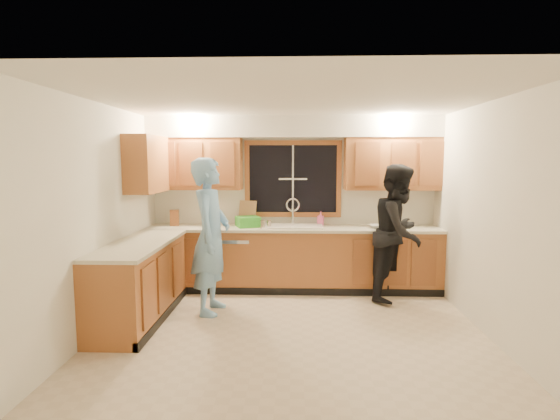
# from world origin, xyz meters

# --- Properties ---
(floor) EXTENTS (4.20, 4.20, 0.00)m
(floor) POSITION_xyz_m (0.00, 0.00, 0.00)
(floor) COLOR beige
(floor) RESTS_ON ground
(ceiling) EXTENTS (4.20, 4.20, 0.00)m
(ceiling) POSITION_xyz_m (0.00, 0.00, 2.50)
(ceiling) COLOR white
(wall_back) EXTENTS (4.20, 0.00, 4.20)m
(wall_back) POSITION_xyz_m (0.00, 1.90, 1.25)
(wall_back) COLOR white
(wall_back) RESTS_ON ground
(wall_left) EXTENTS (0.00, 3.80, 3.80)m
(wall_left) POSITION_xyz_m (-2.10, 0.00, 1.25)
(wall_left) COLOR white
(wall_left) RESTS_ON ground
(wall_right) EXTENTS (0.00, 3.80, 3.80)m
(wall_right) POSITION_xyz_m (2.10, 0.00, 1.25)
(wall_right) COLOR white
(wall_right) RESTS_ON ground
(base_cabinets_back) EXTENTS (4.20, 0.60, 0.88)m
(base_cabinets_back) POSITION_xyz_m (0.00, 1.60, 0.44)
(base_cabinets_back) COLOR #A96231
(base_cabinets_back) RESTS_ON ground
(base_cabinets_left) EXTENTS (0.60, 1.90, 0.88)m
(base_cabinets_left) POSITION_xyz_m (-1.80, 0.35, 0.44)
(base_cabinets_left) COLOR #A96231
(base_cabinets_left) RESTS_ON ground
(countertop_back) EXTENTS (4.20, 0.63, 0.04)m
(countertop_back) POSITION_xyz_m (0.00, 1.58, 0.90)
(countertop_back) COLOR beige
(countertop_back) RESTS_ON base_cabinets_back
(countertop_left) EXTENTS (0.63, 1.90, 0.04)m
(countertop_left) POSITION_xyz_m (-1.79, 0.35, 0.90)
(countertop_left) COLOR beige
(countertop_left) RESTS_ON base_cabinets_left
(upper_cabinets_left) EXTENTS (1.35, 0.33, 0.75)m
(upper_cabinets_left) POSITION_xyz_m (-1.43, 1.73, 1.83)
(upper_cabinets_left) COLOR #A96231
(upper_cabinets_left) RESTS_ON wall_back
(upper_cabinets_right) EXTENTS (1.35, 0.33, 0.75)m
(upper_cabinets_right) POSITION_xyz_m (1.43, 1.73, 1.83)
(upper_cabinets_right) COLOR #A96231
(upper_cabinets_right) RESTS_ON wall_back
(upper_cabinets_return) EXTENTS (0.33, 0.90, 0.75)m
(upper_cabinets_return) POSITION_xyz_m (-1.94, 1.12, 1.83)
(upper_cabinets_return) COLOR #A96231
(upper_cabinets_return) RESTS_ON wall_left
(soffit) EXTENTS (4.20, 0.35, 0.30)m
(soffit) POSITION_xyz_m (0.00, 1.72, 2.35)
(soffit) COLOR silver
(soffit) RESTS_ON wall_back
(window_frame) EXTENTS (1.44, 0.03, 1.14)m
(window_frame) POSITION_xyz_m (0.00, 1.89, 1.60)
(window_frame) COLOR black
(window_frame) RESTS_ON wall_back
(sink) EXTENTS (0.86, 0.52, 0.57)m
(sink) POSITION_xyz_m (0.00, 1.60, 0.86)
(sink) COLOR white
(sink) RESTS_ON countertop_back
(dishwasher) EXTENTS (0.60, 0.56, 0.82)m
(dishwasher) POSITION_xyz_m (-0.85, 1.59, 0.41)
(dishwasher) COLOR silver
(dishwasher) RESTS_ON floor
(stove) EXTENTS (0.58, 0.75, 0.90)m
(stove) POSITION_xyz_m (-1.80, -0.22, 0.45)
(stove) COLOR silver
(stove) RESTS_ON floor
(man) EXTENTS (0.51, 0.73, 1.91)m
(man) POSITION_xyz_m (-1.00, 0.61, 0.95)
(man) COLOR #78AEE2
(man) RESTS_ON floor
(woman) EXTENTS (1.07, 1.12, 1.83)m
(woman) POSITION_xyz_m (1.42, 1.19, 0.91)
(woman) COLOR black
(woman) RESTS_ON floor
(knife_block) EXTENTS (0.14, 0.13, 0.23)m
(knife_block) POSITION_xyz_m (-1.74, 1.67, 1.04)
(knife_block) COLOR brown
(knife_block) RESTS_ON countertop_back
(cutting_board) EXTENTS (0.29, 0.17, 0.36)m
(cutting_board) POSITION_xyz_m (-0.68, 1.82, 1.10)
(cutting_board) COLOR tan
(cutting_board) RESTS_ON countertop_back
(dish_crate) EXTENTS (0.40, 0.39, 0.15)m
(dish_crate) POSITION_xyz_m (-0.65, 1.60, 0.99)
(dish_crate) COLOR #319125
(dish_crate) RESTS_ON countertop_back
(soap_bottle) EXTENTS (0.11, 0.11, 0.20)m
(soap_bottle) POSITION_xyz_m (0.41, 1.80, 1.02)
(soap_bottle) COLOR #EE5A98
(soap_bottle) RESTS_ON countertop_back
(bowl) EXTENTS (0.22, 0.22, 0.05)m
(bowl) POSITION_xyz_m (1.20, 1.54, 0.95)
(bowl) COLOR silver
(bowl) RESTS_ON countertop_back
(can_left) EXTENTS (0.08, 0.08, 0.12)m
(can_left) POSITION_xyz_m (-0.42, 1.41, 0.98)
(can_left) COLOR tan
(can_left) RESTS_ON countertop_back
(can_right) EXTENTS (0.07, 0.07, 0.11)m
(can_right) POSITION_xyz_m (-0.33, 1.50, 0.97)
(can_right) COLOR tan
(can_right) RESTS_ON countertop_back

